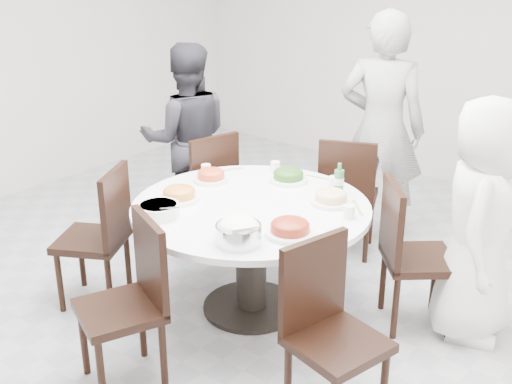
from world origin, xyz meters
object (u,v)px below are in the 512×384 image
Objects in this scene: chair_n at (348,194)px; chair_nw at (202,189)px; chair_sw at (91,237)px; beverage_bottle at (339,179)px; diner_middle at (381,130)px; dining_table at (251,258)px; chair_ne at (419,256)px; soup_bowl at (159,210)px; chair_s at (119,307)px; diner_left at (187,139)px; diner_right at (480,221)px; rice_bowl at (238,234)px; chair_se at (338,339)px.

chair_n is 1.00× the size of chair_nw.
beverage_bottle is (1.22, 1.07, 0.38)m from chair_sw.
diner_middle reaches higher than beverage_bottle.
chair_sw reaches higher than dining_table.
chair_ne is 3.81× the size of soup_bowl.
diner_left reaches higher than chair_s.
diner_right is at bearing 74.86° from chair_s.
rice_bowl reaches higher than soup_bowl.
chair_se is at bearing 74.44° from chair_nw.
beverage_bottle reaches higher than chair_n.
diner_middle is (1.00, 0.98, 0.44)m from chair_nw.
diner_left is at bearing 74.67° from chair_se.
chair_n is 1.94m from chair_se.
chair_ne is 1.00× the size of chair_s.
chair_ne is 3.76× the size of rice_bowl.
beverage_bottle reaches higher than chair_sw.
chair_sw is 1.67m from beverage_bottle.
chair_n is at bearing 77.98° from soup_bowl.
chair_nw is at bearing 141.09° from chair_s.
dining_table is 1.05m from chair_nw.
diner_middle is at bearing 108.48° from chair_s.
soup_bowl is at bearing 57.80° from diner_middle.
diner_left reaches higher than chair_n.
diner_left is (-1.18, 1.71, 0.30)m from chair_s.
soup_bowl is at bearing 79.73° from diner_left.
chair_se is (1.91, -1.04, 0.00)m from chair_nw.
chair_s reaches higher than soup_bowl.
chair_s is (-0.98, -1.55, 0.00)m from chair_ne.
diner_left reaches higher than soup_bowl.
soup_bowl is (0.57, 0.10, 0.31)m from chair_sw.
chair_ne is 1.00× the size of chair_sw.
chair_nw is 1.30m from beverage_bottle.
chair_sw is 1.00× the size of chair_s.
diner_middle is at bearing 78.33° from soup_bowl.
diner_right is (0.21, 1.20, 0.28)m from chair_se.
beverage_bottle is (0.24, -0.99, -0.06)m from diner_middle.
beverage_bottle is at bearing 86.94° from diner_right.
chair_sw is at bearing 44.16° from diner_middle.
chair_n is at bearing 137.06° from chair_nw.
chair_sw is 1.00× the size of chair_se.
diner_right is 6.02× the size of soup_bowl.
diner_left is (-2.15, 0.15, 0.30)m from chair_ne.
chair_nw reaches higher than soup_bowl.
rice_bowl is (0.29, -0.46, 0.43)m from dining_table.
chair_sw is at bearing 104.55° from chair_se.
beverage_bottle is (-0.58, -0.04, 0.38)m from chair_ne.
chair_s is 3.76× the size of rice_bowl.
chair_ne is 1.00× the size of chair_nw.
diner_left is (-1.24, 0.69, 0.40)m from dining_table.
diner_middle is at bearing 147.35° from chair_nw.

